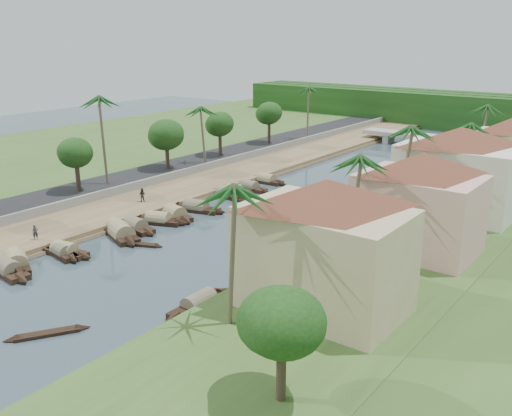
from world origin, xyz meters
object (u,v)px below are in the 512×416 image
Objects in this scene: sampan_0 at (7,269)px; sampan_1 at (16,263)px; bridge at (432,139)px; building_near at (324,244)px; person_near at (35,232)px.

sampan_1 is (-0.85, 1.37, 0.01)m from sampan_0.
bridge reaches higher than sampan_1.
building_near reaches higher than sampan_1.
building_near is at bearing -56.64° from person_near.
sampan_1 is at bearing -116.63° from person_near.
bridge is at bearing 90.73° from sampan_0.
sampan_1 is at bearing -163.98° from building_near.
bridge is at bearing 16.64° from person_near.
bridge is 3.33× the size of sampan_0.
sampan_0 is at bearing -33.26° from sampan_1.
person_near is at bearing -99.65° from bridge.
bridge reaches higher than sampan_0.
building_near is 30.74m from sampan_1.
person_near is (-4.12, 5.69, 1.18)m from sampan_0.
sampan_0 is 1.02× the size of sampan_1.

